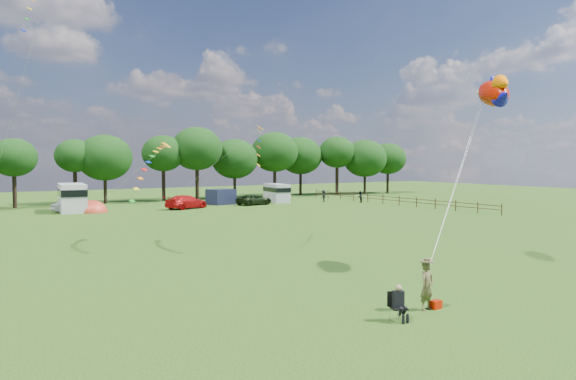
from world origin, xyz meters
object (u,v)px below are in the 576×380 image
car_c (186,202)px  car_d (254,200)px  walker_b (323,196)px  car_b (70,206)px  camp_chair (398,299)px  walker_a (360,197)px  campervan_c (72,197)px  campervan_d (277,192)px  tent_orange (92,212)px  tent_greyblue (190,207)px  fish_kite (495,93)px  kite_flyer (427,286)px

car_c → car_d: car_c is taller
walker_b → car_b: bearing=-26.4°
camp_chair → walker_a: (33.56, 43.04, -0.00)m
campervan_c → campervan_d: size_ratio=1.24×
car_d → walker_b: 10.47m
tent_orange → walker_a: 33.55m
tent_greyblue → fish_kite: (-0.83, -43.56, 9.17)m
tent_orange → walker_b: 30.10m
tent_greyblue → walker_a: 22.39m
car_c → walker_a: bearing=-121.6°
fish_kite → car_d: bearing=20.9°
car_d → kite_flyer: size_ratio=2.60×
campervan_c → kite_flyer: bearing=-169.7°
car_b → car_d: 21.71m
walker_a → kite_flyer: bearing=23.7°
car_c → car_d: size_ratio=1.10×
car_b → car_d: car_d is taller
walker_b → car_c: bearing=-21.3°
car_c → tent_orange: car_c is taller
campervan_c → walker_a: campervan_c is taller
camp_chair → fish_kite: fish_kite is taller
campervan_d → kite_flyer: campervan_d is taller
car_c → camp_chair: (-10.70, -46.68, -0.01)m
car_d → tent_orange: 19.64m
campervan_d → kite_flyer: 54.58m
car_b → camp_chair: bearing=177.0°
tent_greyblue → walker_a: bearing=-13.1°
tent_greyblue → campervan_c: bearing=172.3°
campervan_d → walker_b: bearing=-108.7°
campervan_c → campervan_d: (26.16, 0.08, -0.34)m
car_d → car_c: bearing=83.1°
campervan_d → kite_flyer: bearing=164.5°
car_c → walker_b: bearing=-111.7°
walker_a → walker_b: 5.02m
camp_chair → car_d: bearing=86.8°
car_b → car_c: (12.30, -2.69, 0.17)m
kite_flyer → walker_b: size_ratio=1.16×
walker_a → walker_b: (-3.10, 3.95, 0.02)m
car_b → camp_chair: 49.39m
car_c → walker_b: (19.77, 0.31, 0.00)m
tent_orange → campervan_d: bearing=4.6°
campervan_c → fish_kite: size_ratio=1.75×
car_b → campervan_c: campervan_c is taller
car_c → tent_greyblue: 1.96m
tent_greyblue → kite_flyer: 48.69m
car_b → fish_kite: (12.54, -44.80, 8.57)m
tent_orange → walker_b: bearing=-1.9°
walker_b → campervan_d: bearing=-50.3°
car_c → campervan_d: (14.18, 3.30, 0.51)m
campervan_d → walker_a: (8.69, -6.94, -0.53)m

